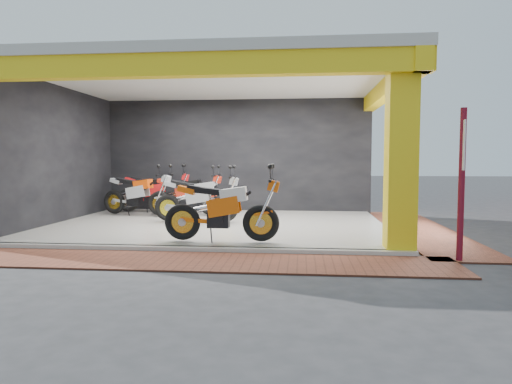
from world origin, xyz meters
TOP-DOWN VIEW (x-y plane):
  - ground at (0.00, 0.00)m, footprint 80.00×80.00m
  - showroom_floor at (0.00, 2.00)m, footprint 8.00×6.00m
  - showroom_ceiling at (0.00, 2.00)m, footprint 8.40×6.40m
  - back_wall at (0.00, 5.10)m, footprint 8.20×0.20m
  - left_wall at (-4.10, 2.00)m, footprint 0.20×6.20m
  - corner_column at (3.75, -0.75)m, footprint 0.50×0.50m
  - header_beam_front at (0.00, -1.00)m, footprint 8.40×0.30m
  - header_beam_right at (4.00, 2.00)m, footprint 0.30×6.40m
  - floor_kerb at (0.00, -1.02)m, footprint 8.00×0.20m
  - paver_front at (0.00, -1.80)m, footprint 9.00×1.40m
  - paver_right at (4.80, 2.00)m, footprint 1.40×7.00m
  - signpost at (4.58, -1.36)m, footprint 0.10×0.35m
  - moto_hero at (1.27, -0.50)m, footprint 2.32×0.86m
  - moto_row_a at (0.15, 2.12)m, footprint 2.23×0.83m
  - moto_row_b at (-0.52, 3.49)m, footprint 2.26×0.98m
  - moto_row_c at (-1.86, 3.17)m, footprint 2.38×1.34m
  - moto_row_d at (-1.65, 4.34)m, footprint 2.37×1.22m

SIDE VIEW (x-z plane):
  - ground at x=0.00m, z-range 0.00..0.00m
  - paver_front at x=0.00m, z-range 0.00..0.03m
  - paver_right at x=4.80m, z-range 0.00..0.03m
  - showroom_floor at x=0.00m, z-range 0.00..0.10m
  - floor_kerb at x=0.00m, z-range 0.00..0.10m
  - moto_row_b at x=-0.52m, z-range 0.10..1.45m
  - moto_row_a at x=0.15m, z-range 0.10..1.46m
  - moto_row_c at x=-1.86m, z-range 0.10..1.48m
  - moto_row_d at x=-1.65m, z-range 0.10..1.48m
  - moto_hero at x=1.27m, z-range 0.10..1.51m
  - signpost at x=4.58m, z-range 0.12..2.59m
  - back_wall at x=0.00m, z-range 0.00..3.50m
  - left_wall at x=-4.10m, z-range 0.00..3.50m
  - corner_column at x=3.75m, z-range 0.00..3.50m
  - header_beam_front at x=0.00m, z-range 3.10..3.50m
  - header_beam_right at x=4.00m, z-range 3.10..3.50m
  - showroom_ceiling at x=0.00m, z-range 3.50..3.70m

